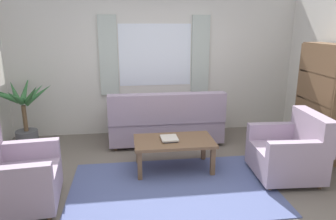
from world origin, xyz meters
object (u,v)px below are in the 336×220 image
(armchair_right, at_px, (290,152))
(coffee_table, at_px, (174,144))
(book_stack_on_table, at_px, (169,139))
(potted_plant, at_px, (24,114))
(armchair_left, at_px, (14,177))
(couch, at_px, (166,122))
(bookshelf, at_px, (320,107))

(armchair_right, distance_m, coffee_table, 1.55)
(armchair_right, relative_size, book_stack_on_table, 3.20)
(potted_plant, bearing_deg, armchair_left, -77.47)
(couch, xyz_separation_m, bookshelf, (2.24, -0.87, 0.42))
(armchair_right, bearing_deg, book_stack_on_table, -102.33)
(armchair_right, height_order, bookshelf, bookshelf)
(armchair_left, height_order, book_stack_on_table, armchair_left)
(couch, height_order, armchair_right, couch)
(coffee_table, relative_size, potted_plant, 0.93)
(potted_plant, bearing_deg, book_stack_on_table, -27.06)
(armchair_left, distance_m, armchair_right, 3.40)
(couch, relative_size, armchair_left, 2.08)
(armchair_right, height_order, book_stack_on_table, armchair_right)
(couch, bearing_deg, armchair_left, 42.40)
(coffee_table, bearing_deg, potted_plant, 153.46)
(book_stack_on_table, bearing_deg, couch, 85.54)
(armchair_left, xyz_separation_m, coffee_table, (1.90, 0.70, 0.03))
(couch, xyz_separation_m, armchair_right, (1.48, -1.48, -0.01))
(armchair_left, xyz_separation_m, armchair_right, (3.39, 0.27, 0.00))
(couch, xyz_separation_m, book_stack_on_table, (-0.08, -1.04, 0.09))
(coffee_table, bearing_deg, bookshelf, 4.58)
(couch, bearing_deg, coffee_table, 89.15)
(armchair_right, bearing_deg, armchair_left, -82.19)
(armchair_left, bearing_deg, bookshelf, -83.38)
(armchair_right, distance_m, book_stack_on_table, 1.62)
(coffee_table, height_order, book_stack_on_table, book_stack_on_table)
(book_stack_on_table, relative_size, potted_plant, 0.23)
(coffee_table, xyz_separation_m, potted_plant, (-2.31, 1.15, 0.19))
(potted_plant, bearing_deg, bookshelf, -12.03)
(couch, bearing_deg, potted_plant, -2.53)
(armchair_left, height_order, potted_plant, potted_plant)
(couch, height_order, bookshelf, bookshelf)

